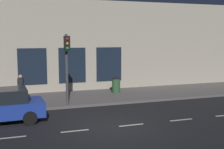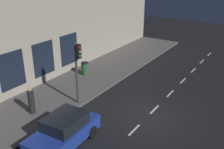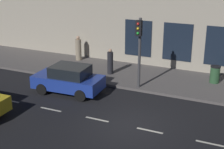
% 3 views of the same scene
% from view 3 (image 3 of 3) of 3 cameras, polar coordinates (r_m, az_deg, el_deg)
% --- Properties ---
extents(ground_plane, '(60.00, 60.00, 0.00)m').
position_cam_3_polar(ground_plane, '(15.11, 2.90, -8.88)').
color(ground_plane, black).
extents(sidewalk, '(4.50, 32.00, 0.15)m').
position_cam_3_polar(sidewalk, '(20.53, 9.38, -1.03)').
color(sidewalk, '#5B5654').
rests_on(sidewalk, ground).
extents(building_facade, '(0.65, 32.00, 6.57)m').
position_cam_3_polar(building_facade, '(22.08, 11.64, 8.92)').
color(building_facade, '#B2A893').
rests_on(building_facade, ground).
extents(lane_centre_line, '(0.12, 27.20, 0.01)m').
position_cam_3_polar(lane_centre_line, '(14.82, 6.54, -9.58)').
color(lane_centre_line, beige).
rests_on(lane_centre_line, ground).
extents(traffic_light, '(0.50, 0.32, 3.98)m').
position_cam_3_polar(traffic_light, '(18.20, 4.70, 5.56)').
color(traffic_light, '#424244').
rests_on(traffic_light, sidewalk).
extents(parked_car_1, '(2.02, 3.92, 1.58)m').
position_cam_3_polar(parked_car_1, '(18.56, -7.47, -0.81)').
color(parked_car_1, '#1E389E').
rests_on(parked_car_1, ground).
extents(pedestrian_0, '(0.53, 0.53, 1.65)m').
position_cam_3_polar(pedestrian_0, '(20.99, -0.31, 2.11)').
color(pedestrian_0, '#232328').
rests_on(pedestrian_0, sidewalk).
extents(pedestrian_1, '(0.58, 0.58, 1.77)m').
position_cam_3_polar(pedestrian_1, '(24.04, -5.82, 4.40)').
color(pedestrian_1, gray).
rests_on(pedestrian_1, sidewalk).
extents(trash_bin, '(0.59, 0.59, 1.02)m').
position_cam_3_polar(trash_bin, '(20.48, 17.31, 0.03)').
color(trash_bin, '#2D5633').
rests_on(trash_bin, sidewalk).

